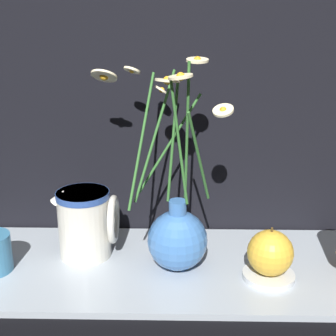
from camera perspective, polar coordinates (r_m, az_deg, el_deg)
ground_plane at (r=0.93m, az=-0.48°, el=-12.32°), size 6.00×6.00×0.00m
shelf at (r=0.92m, az=-0.48°, el=-12.00°), size 0.84×0.31×0.01m
vase_with_flowers at (r=0.88m, az=1.06°, el=-7.78°), size 0.25×0.20×0.39m
ceramic_pitcher at (r=0.93m, az=-9.96°, el=-6.38°), size 0.13×0.10×0.14m
saucer_plate at (r=0.90m, az=12.15°, el=-12.68°), size 0.10×0.10×0.01m
orange_fruit at (r=0.87m, az=12.36°, el=-10.05°), size 0.08×0.08×0.09m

